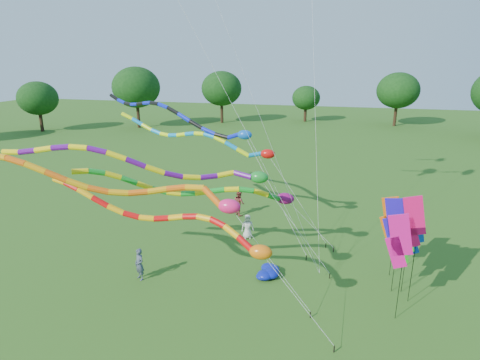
% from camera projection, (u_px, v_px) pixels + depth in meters
% --- Properties ---
extents(ground, '(160.00, 160.00, 0.00)m').
position_uv_depth(ground, '(256.00, 318.00, 17.51)').
color(ground, '#265C18').
rests_on(ground, ground).
extents(tree_ring, '(117.37, 116.96, 9.72)m').
position_uv_depth(tree_ring, '(292.00, 175.00, 19.61)').
color(tree_ring, '#382314').
rests_on(tree_ring, ground).
extents(tube_kite_red, '(12.73, 1.86, 6.20)m').
position_uv_depth(tube_kite_red, '(182.00, 224.00, 16.81)').
color(tube_kite_red, black).
rests_on(tube_kite_red, ground).
extents(tube_kite_orange, '(14.97, 2.17, 7.68)m').
position_uv_depth(tube_kite_orange, '(129.00, 186.00, 16.86)').
color(tube_kite_orange, black).
rests_on(tube_kite_orange, ground).
extents(tube_kite_purple, '(14.46, 4.38, 7.88)m').
position_uv_depth(tube_kite_purple, '(165.00, 167.00, 18.28)').
color(tube_kite_purple, black).
rests_on(tube_kite_purple, ground).
extents(tube_kite_blue, '(14.67, 5.87, 8.89)m').
position_uv_depth(tube_kite_blue, '(183.00, 118.00, 24.84)').
color(tube_kite_blue, black).
rests_on(tube_kite_blue, ground).
extents(tube_kite_cyan, '(13.56, 1.97, 7.87)m').
position_uv_depth(tube_kite_cyan, '(209.00, 141.00, 24.51)').
color(tube_kite_cyan, black).
rests_on(tube_kite_cyan, ground).
extents(tube_kite_green, '(12.66, 5.41, 6.22)m').
position_uv_depth(tube_kite_green, '(214.00, 191.00, 21.23)').
color(tube_kite_green, black).
rests_on(tube_kite_green, ground).
extents(banner_pole_orange, '(1.16, 0.13, 4.38)m').
position_uv_depth(banner_pole_orange, '(391.00, 220.00, 20.08)').
color(banner_pole_orange, black).
rests_on(banner_pole_orange, ground).
extents(banner_pole_magenta_a, '(1.16, 0.09, 4.92)m').
position_uv_depth(banner_pole_magenta_a, '(399.00, 242.00, 16.49)').
color(banner_pole_magenta_a, black).
rests_on(banner_pole_magenta_a, ground).
extents(banner_pole_green, '(1.13, 0.43, 3.95)m').
position_uv_depth(banner_pole_green, '(403.00, 242.00, 18.66)').
color(banner_pole_green, black).
rests_on(banner_pole_green, ground).
extents(banner_pole_magenta_b, '(1.16, 0.13, 5.24)m').
position_uv_depth(banner_pole_magenta_b, '(413.00, 222.00, 17.62)').
color(banner_pole_magenta_b, black).
rests_on(banner_pole_magenta_b, ground).
extents(banner_pole_blue_a, '(1.09, 0.56, 4.80)m').
position_uv_depth(banner_pole_blue_a, '(394.00, 223.00, 18.62)').
color(banner_pole_blue_a, black).
rests_on(banner_pole_blue_a, ground).
extents(banner_pole_blue_b, '(1.16, 0.29, 4.27)m').
position_uv_depth(banner_pole_blue_b, '(412.00, 232.00, 18.97)').
color(banner_pole_blue_b, black).
rests_on(banner_pole_blue_b, ground).
extents(blue_nylon_heap, '(1.23, 1.40, 0.48)m').
position_uv_depth(blue_nylon_heap, '(271.00, 274.00, 20.62)').
color(blue_nylon_heap, '#0C1A9D').
rests_on(blue_nylon_heap, ground).
extents(person_a, '(0.89, 0.73, 1.56)m').
position_uv_depth(person_a, '(248.00, 227.00, 25.02)').
color(person_a, beige).
rests_on(person_a, ground).
extents(person_b, '(0.74, 0.67, 1.69)m').
position_uv_depth(person_b, '(139.00, 264.00, 20.35)').
color(person_b, '#41495B').
rests_on(person_b, ground).
extents(person_c, '(1.09, 1.11, 1.81)m').
position_uv_depth(person_c, '(239.00, 203.00, 28.72)').
color(person_c, '#9A3D38').
rests_on(person_c, ground).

